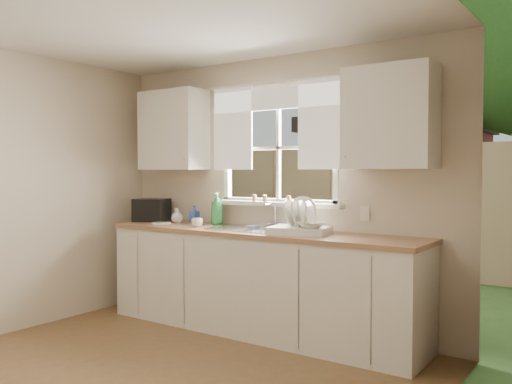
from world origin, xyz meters
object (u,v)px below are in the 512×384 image
Objects in this scene: soap_bottle_a at (217,209)px; cup at (197,223)px; black_appliance at (152,210)px; dish_rack at (300,226)px.

soap_bottle_a is 2.96× the size of cup.
soap_bottle_a reaches higher than black_appliance.
soap_bottle_a is at bearing -11.99° from black_appliance.
soap_bottle_a is at bearing 168.12° from dish_rack.
cup is (-0.02, -0.27, -0.12)m from soap_bottle_a.
dish_rack is at bearing -3.18° from cup.
dish_rack is 1.09m from cup.
soap_bottle_a reaches higher than cup.
cup is 0.33× the size of black_appliance.
cup is at bearing -31.91° from black_appliance.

